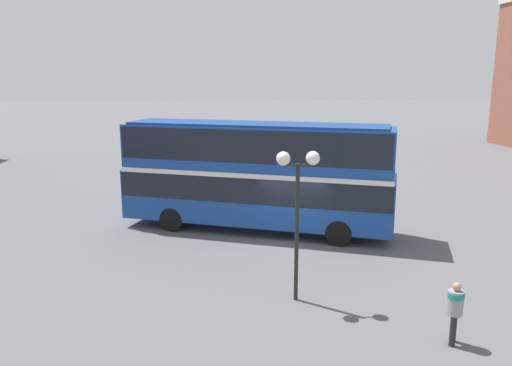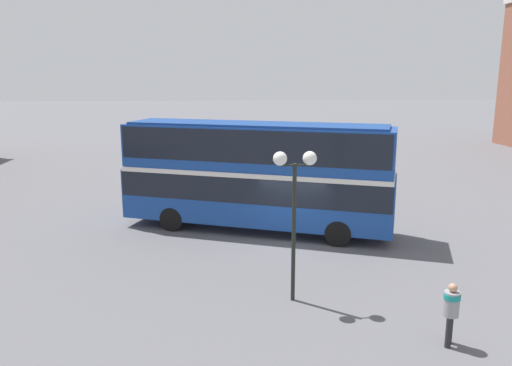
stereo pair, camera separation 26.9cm
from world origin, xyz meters
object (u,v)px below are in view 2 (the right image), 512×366
object	(u,v)px
pedestrian_foreground	(451,308)
street_lamp_twin_globe	(295,182)
double_decker_bus	(256,170)
parked_car_kerb_near	(204,155)

from	to	relation	value
pedestrian_foreground	street_lamp_twin_globe	world-z (taller)	street_lamp_twin_globe
double_decker_bus	parked_car_kerb_near	size ratio (longest dim) A/B	2.61
pedestrian_foreground	street_lamp_twin_globe	distance (m)	5.17
parked_car_kerb_near	street_lamp_twin_globe	size ratio (longest dim) A/B	1.00
double_decker_bus	pedestrian_foreground	xyz separation A→B (m)	(3.96, -9.82, -1.66)
parked_car_kerb_near	double_decker_bus	bearing A→B (deg)	-92.60
pedestrian_foreground	parked_car_kerb_near	world-z (taller)	parked_car_kerb_near
pedestrian_foreground	parked_car_kerb_near	xyz separation A→B (m)	(-6.52, 25.80, -0.16)
parked_car_kerb_near	street_lamp_twin_globe	xyz separation A→B (m)	(3.07, -22.96, 2.76)
double_decker_bus	pedestrian_foreground	distance (m)	10.72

